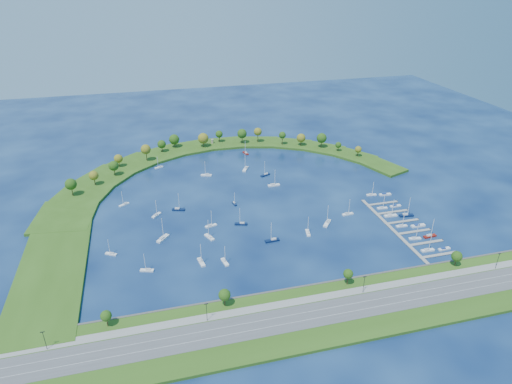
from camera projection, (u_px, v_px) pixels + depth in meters
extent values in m
plane|color=#07163F|center=(251.00, 201.00, 319.92)|extent=(700.00, 700.00, 0.00)
cube|color=#2F5316|center=(314.00, 316.00, 212.31)|extent=(420.00, 42.00, 1.60)
cube|color=#474442|center=(299.00, 288.00, 230.86)|extent=(420.00, 1.20, 1.80)
cube|color=#515154|center=(314.00, 315.00, 211.93)|extent=(420.00, 16.00, 0.12)
cube|color=gray|center=(306.00, 300.00, 221.44)|extent=(420.00, 5.00, 0.12)
cube|color=silver|center=(316.00, 318.00, 209.73)|extent=(420.00, 0.15, 0.02)
cube|color=silver|center=(312.00, 311.00, 214.06)|extent=(420.00, 0.15, 0.02)
cylinder|color=#382314|center=(107.00, 322.00, 204.11)|extent=(0.56, 0.56, 4.90)
sphere|color=#1B4411|center=(106.00, 316.00, 202.54)|extent=(5.20, 5.20, 5.20)
cylinder|color=#382314|center=(225.00, 302.00, 216.45)|extent=(0.56, 0.56, 5.25)
sphere|color=#1B4411|center=(224.00, 295.00, 214.73)|extent=(6.00, 6.00, 6.00)
cylinder|color=#382314|center=(347.00, 280.00, 231.05)|extent=(0.56, 0.56, 5.60)
sphere|color=#1B4411|center=(348.00, 274.00, 229.32)|extent=(5.20, 5.20, 5.20)
cylinder|color=#382314|center=(455.00, 262.00, 245.88)|extent=(0.56, 0.56, 4.90)
sphere|color=#1B4411|center=(457.00, 257.00, 244.24)|extent=(6.00, 6.00, 6.00)
cylinder|color=black|center=(45.00, 341.00, 190.40)|extent=(0.24, 0.24, 10.00)
cylinder|color=black|center=(207.00, 312.00, 206.21)|extent=(0.24, 0.24, 10.00)
cylinder|color=black|center=(364.00, 285.00, 224.27)|extent=(0.24, 0.24, 10.00)
cylinder|color=black|center=(497.00, 261.00, 242.33)|extent=(0.24, 0.24, 10.00)
cube|color=#2F5316|center=(65.00, 216.00, 297.61)|extent=(43.73, 48.72, 2.00)
cube|color=#2F5316|center=(81.00, 196.00, 325.14)|extent=(50.23, 54.30, 2.00)
cube|color=#2F5316|center=(104.00, 178.00, 351.83)|extent=(54.07, 56.09, 2.00)
cube|color=#2F5316|center=(131.00, 165.00, 376.16)|extent=(55.20, 54.07, 2.00)
cube|color=#2F5316|center=(160.00, 155.00, 396.70)|extent=(53.65, 48.47, 2.00)
cube|color=#2F5316|center=(191.00, 148.00, 412.27)|extent=(49.62, 39.75, 2.00)
cube|color=#2F5316|center=(223.00, 144.00, 421.97)|extent=(44.32, 29.96, 2.00)
cube|color=#2F5316|center=(255.00, 142.00, 425.24)|extent=(49.49, 38.05, 2.00)
cube|color=#2F5316|center=(287.00, 144.00, 421.88)|extent=(51.13, 44.12, 2.00)
cube|color=#2F5316|center=(319.00, 148.00, 412.09)|extent=(49.19, 47.96, 2.00)
cube|color=#2F5316|center=(350.00, 155.00, 396.45)|extent=(43.90, 49.49, 2.00)
cube|color=#2F5316|center=(379.00, 165.00, 375.84)|extent=(35.67, 48.74, 2.00)
cube|color=#2F5316|center=(53.00, 264.00, 249.71)|extent=(36.00, 130.81, 1.90)
cylinder|color=#382314|center=(72.00, 191.00, 321.14)|extent=(0.56, 0.56, 7.57)
sphere|color=#1B4411|center=(71.00, 184.00, 318.70)|extent=(8.31, 8.31, 8.31)
cylinder|color=#382314|center=(95.00, 181.00, 337.24)|extent=(0.56, 0.56, 6.55)
sphere|color=#696317|center=(94.00, 175.00, 335.13)|extent=(7.14, 7.14, 7.14)
cylinder|color=#382314|center=(115.00, 172.00, 352.93)|extent=(0.56, 0.56, 6.78)
sphere|color=#1B4411|center=(114.00, 166.00, 350.70)|extent=(7.93, 7.93, 7.93)
cylinder|color=#382314|center=(119.00, 163.00, 368.81)|extent=(0.56, 0.56, 5.83)
sphere|color=#696317|center=(118.00, 159.00, 366.85)|extent=(7.20, 7.20, 7.20)
cylinder|color=#382314|center=(147.00, 156.00, 379.41)|extent=(0.56, 0.56, 8.95)
sphere|color=#696317|center=(146.00, 149.00, 376.65)|extent=(8.40, 8.40, 8.40)
cylinder|color=#382314|center=(162.00, 149.00, 398.92)|extent=(0.56, 0.56, 5.89)
sphere|color=#1B4411|center=(162.00, 144.00, 396.92)|extent=(7.49, 7.49, 7.49)
cylinder|color=#382314|center=(175.00, 144.00, 409.50)|extent=(0.56, 0.56, 5.74)
sphere|color=#1B4411|center=(174.00, 139.00, 407.37)|extent=(9.42, 9.42, 9.42)
cylinder|color=#382314|center=(204.00, 144.00, 410.54)|extent=(0.56, 0.56, 6.28)
sphere|color=#696317|center=(203.00, 138.00, 408.25)|extent=(9.83, 9.83, 9.83)
cylinder|color=#382314|center=(219.00, 139.00, 421.59)|extent=(0.56, 0.56, 6.55)
sphere|color=#1B4411|center=(219.00, 134.00, 419.50)|extent=(6.86, 6.86, 6.86)
cylinder|color=#382314|center=(242.00, 139.00, 418.34)|extent=(0.56, 0.56, 7.81)
sphere|color=#1B4411|center=(242.00, 134.00, 415.79)|extent=(8.93, 8.93, 8.93)
cylinder|color=#382314|center=(258.00, 138.00, 420.59)|extent=(0.56, 0.56, 9.04)
sphere|color=#696317|center=(258.00, 132.00, 417.89)|extent=(7.57, 7.57, 7.57)
cylinder|color=#382314|center=(282.00, 141.00, 415.04)|extent=(0.56, 0.56, 8.07)
sphere|color=#1B4411|center=(282.00, 135.00, 412.64)|extent=(6.52, 6.52, 6.52)
cylinder|color=#382314|center=(301.00, 143.00, 413.45)|extent=(0.56, 0.56, 5.79)
sphere|color=#696317|center=(301.00, 138.00, 411.42)|extent=(8.23, 8.23, 8.23)
cylinder|color=#382314|center=(321.00, 144.00, 408.34)|extent=(0.56, 0.56, 7.40)
sphere|color=#1B4411|center=(322.00, 138.00, 405.86)|extent=(9.18, 9.18, 9.18)
cylinder|color=#382314|center=(338.00, 149.00, 400.74)|extent=(0.56, 0.56, 4.91)
sphere|color=#1B4411|center=(338.00, 145.00, 399.15)|extent=(5.47, 5.47, 5.47)
cylinder|color=#382314|center=(358.00, 154.00, 389.18)|extent=(0.56, 0.56, 5.47)
sphere|color=#696317|center=(358.00, 149.00, 387.42)|extent=(5.91, 5.91, 5.91)
cylinder|color=gray|center=(212.00, 141.00, 419.13)|extent=(2.20, 2.20, 3.74)
cylinder|color=gray|center=(212.00, 139.00, 418.22)|extent=(2.60, 2.60, 0.30)
cube|color=gray|center=(392.00, 229.00, 284.61)|extent=(2.20, 82.00, 0.40)
cube|color=gray|center=(440.00, 255.00, 258.80)|extent=(22.00, 2.00, 0.40)
cylinder|color=#382314|center=(456.00, 252.00, 261.15)|extent=(0.36, 0.36, 1.60)
cube|color=gray|center=(427.00, 243.00, 270.22)|extent=(22.00, 2.00, 0.40)
cylinder|color=#382314|center=(442.00, 240.00, 272.57)|extent=(0.36, 0.36, 1.60)
cube|color=gray|center=(415.00, 232.00, 281.64)|extent=(22.00, 2.00, 0.40)
cylinder|color=#382314|center=(430.00, 229.00, 283.99)|extent=(0.36, 0.36, 1.60)
cube|color=gray|center=(403.00, 221.00, 293.05)|extent=(22.00, 2.00, 0.40)
cylinder|color=#382314|center=(418.00, 219.00, 295.40)|extent=(0.36, 0.36, 1.60)
cube|color=gray|center=(393.00, 212.00, 304.47)|extent=(22.00, 2.00, 0.40)
cylinder|color=#382314|center=(407.00, 210.00, 306.82)|extent=(0.36, 0.36, 1.60)
cube|color=gray|center=(383.00, 203.00, 315.89)|extent=(22.00, 2.00, 0.40)
cylinder|color=#382314|center=(397.00, 201.00, 318.24)|extent=(0.36, 0.36, 1.60)
cube|color=white|center=(124.00, 205.00, 313.67)|extent=(7.54, 5.98, 0.91)
cube|color=#BCBDC1|center=(125.00, 203.00, 313.83)|extent=(3.05, 2.72, 0.64)
cylinder|color=silver|center=(122.00, 198.00, 310.76)|extent=(0.32, 0.32, 10.29)
cube|color=white|center=(348.00, 214.00, 301.47)|extent=(8.04, 2.96, 0.94)
cube|color=#BCBDC1|center=(347.00, 213.00, 300.87)|extent=(2.89, 1.80, 0.66)
cylinder|color=silver|center=(349.00, 206.00, 299.07)|extent=(0.32, 0.32, 10.62)
cube|color=white|center=(225.00, 262.00, 251.96)|extent=(3.62, 8.22, 0.95)
cube|color=#BCBDC1|center=(224.00, 260.00, 252.24)|extent=(2.03, 3.02, 0.67)
cylinder|color=silver|center=(225.00, 254.00, 248.83)|extent=(0.32, 0.32, 10.73)
cube|color=white|center=(201.00, 262.00, 251.79)|extent=(3.78, 9.05, 1.05)
cube|color=#BCBDC1|center=(201.00, 260.00, 252.11)|extent=(2.17, 3.30, 0.74)
cylinder|color=silver|center=(201.00, 253.00, 248.32)|extent=(0.32, 0.32, 11.85)
cube|color=white|center=(111.00, 254.00, 259.28)|extent=(7.13, 5.19, 0.85)
cube|color=#BCBDC1|center=(112.00, 253.00, 258.79)|extent=(2.83, 2.42, 0.59)
cylinder|color=silver|center=(109.00, 246.00, 257.08)|extent=(0.32, 0.32, 9.54)
cube|color=#09183B|center=(241.00, 224.00, 289.78)|extent=(8.54, 4.51, 0.99)
cube|color=#BCBDC1|center=(242.00, 223.00, 289.39)|extent=(3.21, 2.35, 0.69)
cylinder|color=silver|center=(240.00, 216.00, 287.09)|extent=(0.32, 0.32, 11.10)
cube|color=#09183B|center=(272.00, 240.00, 272.00)|extent=(9.12, 3.07, 1.08)
cube|color=#BCBDC1|center=(274.00, 239.00, 271.84)|extent=(3.25, 1.95, 0.75)
cylinder|color=silver|center=(271.00, 231.00, 268.84)|extent=(0.32, 0.32, 12.13)
cube|color=white|center=(159.00, 167.00, 372.65)|extent=(7.29, 4.52, 0.85)
cube|color=#BCBDC1|center=(160.00, 166.00, 372.71)|extent=(2.82, 2.22, 0.59)
cylinder|color=silver|center=(158.00, 162.00, 370.02)|extent=(0.32, 0.32, 9.54)
cube|color=white|center=(209.00, 237.00, 275.33)|extent=(5.72, 8.84, 1.03)
cube|color=#BCBDC1|center=(210.00, 237.00, 274.34)|extent=(2.77, 3.44, 0.72)
cylinder|color=silver|center=(208.00, 228.00, 272.98)|extent=(0.32, 0.32, 11.62)
cube|color=white|center=(147.00, 270.00, 245.16)|extent=(7.86, 4.37, 0.91)
cube|color=#BCBDC1|center=(148.00, 269.00, 244.77)|extent=(2.98, 2.23, 0.64)
cylinder|color=silver|center=(145.00, 262.00, 242.69)|extent=(0.32, 0.32, 10.23)
cube|color=white|center=(327.00, 223.00, 290.32)|extent=(8.13, 9.18, 1.15)
cube|color=#BCBDC1|center=(328.00, 221.00, 290.66)|extent=(3.58, 3.81, 0.81)
cylinder|color=silver|center=(328.00, 214.00, 286.52)|extent=(0.32, 0.32, 12.99)
cube|color=#09183B|center=(179.00, 210.00, 307.12)|extent=(9.08, 4.97, 1.05)
cube|color=#BCBDC1|center=(177.00, 208.00, 306.76)|extent=(3.44, 2.56, 0.73)
cylinder|color=silver|center=(179.00, 201.00, 304.21)|extent=(0.32, 0.32, 11.81)
cube|color=white|center=(206.00, 175.00, 358.42)|extent=(8.96, 4.83, 1.04)
cube|color=#BCBDC1|center=(207.00, 174.00, 357.99)|extent=(3.38, 2.50, 0.72)
cylinder|color=silver|center=(205.00, 168.00, 355.60)|extent=(0.32, 0.32, 11.65)
cube|color=#09183B|center=(265.00, 175.00, 358.80)|extent=(8.72, 5.93, 1.03)
cube|color=#BCBDC1|center=(266.00, 174.00, 358.91)|extent=(3.42, 2.83, 0.72)
cylinder|color=silver|center=(265.00, 168.00, 355.59)|extent=(0.32, 0.32, 11.54)
cube|color=white|center=(163.00, 238.00, 273.94)|extent=(8.49, 9.19, 1.17)
cube|color=#BCBDC1|center=(162.00, 238.00, 272.71)|extent=(3.70, 3.84, 0.82)
cylinder|color=silver|center=(163.00, 228.00, 271.34)|extent=(0.32, 0.32, 13.22)
cube|color=white|center=(211.00, 226.00, 287.70)|extent=(8.05, 4.10, 0.93)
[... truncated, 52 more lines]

